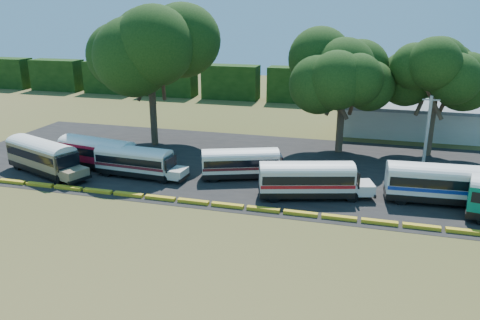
% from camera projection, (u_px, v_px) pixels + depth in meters
% --- Properties ---
extents(ground, '(160.00, 160.00, 0.00)m').
position_uv_depth(ground, '(206.00, 210.00, 37.85)').
color(ground, '#3C4717').
rests_on(ground, ground).
extents(asphalt_strip, '(64.00, 24.00, 0.02)m').
position_uv_depth(asphalt_strip, '(253.00, 165.00, 48.61)').
color(asphalt_strip, black).
rests_on(asphalt_strip, ground).
extents(curb, '(53.70, 0.45, 0.30)m').
position_uv_depth(curb, '(210.00, 204.00, 38.72)').
color(curb, gold).
rests_on(curb, ground).
extents(terminal_building, '(19.00, 9.00, 4.00)m').
position_uv_depth(terminal_building, '(415.00, 119.00, 60.24)').
color(terminal_building, beige).
rests_on(terminal_building, ground).
extents(treeline_backdrop, '(130.00, 4.00, 6.00)m').
position_uv_depth(treeline_backdrop, '(297.00, 85.00, 80.98)').
color(treeline_backdrop, black).
rests_on(treeline_backdrop, ground).
extents(bus_beige, '(10.43, 5.99, 3.36)m').
position_uv_depth(bus_beige, '(43.00, 155.00, 45.74)').
color(bus_beige, black).
rests_on(bus_beige, ground).
extents(bus_red, '(10.02, 3.96, 3.21)m').
position_uv_depth(bus_red, '(99.00, 151.00, 47.04)').
color(bus_red, black).
rests_on(bus_red, ground).
extents(bus_cream_west, '(9.20, 2.79, 2.98)m').
position_uv_depth(bus_cream_west, '(136.00, 160.00, 44.88)').
color(bus_cream_west, black).
rests_on(bus_cream_west, ground).
extents(bus_cream_east, '(9.12, 5.15, 2.93)m').
position_uv_depth(bus_cream_east, '(242.00, 162.00, 44.44)').
color(bus_cream_east, black).
rests_on(bus_cream_east, ground).
extents(bus_white_red, '(10.05, 4.95, 3.21)m').
position_uv_depth(bus_white_red, '(309.00, 178.00, 39.75)').
color(bus_white_red, black).
rests_on(bus_white_red, ground).
extents(bus_white_blue, '(10.38, 3.12, 3.37)m').
position_uv_depth(bus_white_blue, '(441.00, 182.00, 38.63)').
color(bus_white_blue, black).
rests_on(bus_white_blue, ground).
extents(tree_west, '(11.78, 11.78, 15.91)m').
position_uv_depth(tree_west, '(149.00, 46.00, 52.55)').
color(tree_west, '#38271C').
rests_on(tree_west, ground).
extents(tree_center, '(9.38, 9.38, 12.72)m').
position_uv_depth(tree_center, '(344.00, 70.00, 50.48)').
color(tree_center, '#38271C').
rests_on(tree_center, ground).
extents(tree_east, '(8.29, 8.29, 12.87)m').
position_uv_depth(tree_east, '(438.00, 66.00, 49.20)').
color(tree_east, '#38271C').
rests_on(tree_east, ground).
extents(utility_pole, '(1.60, 0.30, 7.73)m').
position_uv_depth(utility_pole, '(427.00, 134.00, 45.06)').
color(utility_pole, '#98978A').
rests_on(utility_pole, ground).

